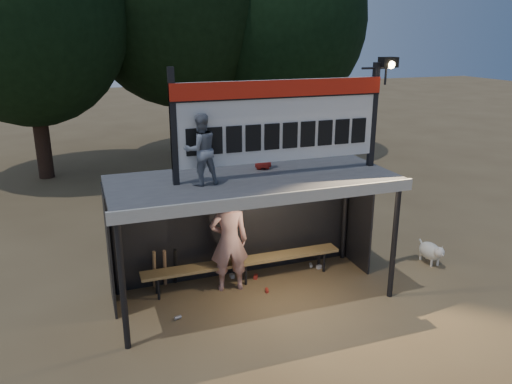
# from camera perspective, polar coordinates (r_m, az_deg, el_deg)

# --- Properties ---
(ground) EXTENTS (80.00, 80.00, 0.00)m
(ground) POSITION_cam_1_polar(r_m,az_deg,el_deg) (9.61, -0.33, -11.68)
(ground) COLOR brown
(ground) RESTS_ON ground
(player) EXTENTS (0.79, 0.58, 1.99)m
(player) POSITION_cam_1_polar(r_m,az_deg,el_deg) (9.41, -3.10, -5.61)
(player) COLOR silver
(player) RESTS_ON ground
(child_a) EXTENTS (0.63, 0.53, 1.18)m
(child_a) POSITION_cam_1_polar(r_m,az_deg,el_deg) (8.18, -6.33, 4.83)
(child_a) COLOR slate
(child_a) RESTS_ON dugout_shelter
(child_b) EXTENTS (0.43, 0.30, 0.84)m
(child_b) POSITION_cam_1_polar(r_m,az_deg,el_deg) (9.14, 0.79, 5.23)
(child_b) COLOR #B5251B
(child_b) RESTS_ON dugout_shelter
(dugout_shelter) EXTENTS (5.10, 2.08, 2.32)m
(dugout_shelter) POSITION_cam_1_polar(r_m,az_deg,el_deg) (9.07, -0.86, -0.74)
(dugout_shelter) COLOR #414143
(dugout_shelter) RESTS_ON ground
(scoreboard_assembly) EXTENTS (4.10, 0.27, 1.99)m
(scoreboard_assembly) POSITION_cam_1_polar(r_m,az_deg,el_deg) (8.68, 3.17, 8.46)
(scoreboard_assembly) COLOR black
(scoreboard_assembly) RESTS_ON dugout_shelter
(bench) EXTENTS (4.00, 0.35, 0.48)m
(bench) POSITION_cam_1_polar(r_m,az_deg,el_deg) (9.87, -1.40, -8.01)
(bench) COLOR olive
(bench) RESTS_ON ground
(tree_left) EXTENTS (6.46, 6.46, 9.27)m
(tree_left) POSITION_cam_1_polar(r_m,az_deg,el_deg) (17.97, -24.93, 18.70)
(tree_left) COLOR #311E15
(tree_left) RESTS_ON ground
(tree_right) EXTENTS (6.08, 6.08, 8.72)m
(tree_right) POSITION_cam_1_polar(r_m,az_deg,el_deg) (19.98, 3.45, 19.02)
(tree_right) COLOR #301D15
(tree_right) RESTS_ON ground
(dog) EXTENTS (0.36, 0.81, 0.49)m
(dog) POSITION_cam_1_polar(r_m,az_deg,el_deg) (11.33, 19.39, -6.41)
(dog) COLOR beige
(dog) RESTS_ON ground
(bats) EXTENTS (0.48, 0.33, 0.84)m
(bats) POSITION_cam_1_polar(r_m,az_deg,el_deg) (9.80, -10.38, -8.53)
(bats) COLOR olive
(bats) RESTS_ON ground
(litter) EXTENTS (3.30, 1.26, 0.08)m
(litter) POSITION_cam_1_polar(r_m,az_deg,el_deg) (10.03, 0.85, -10.09)
(litter) COLOR #B3291E
(litter) RESTS_ON ground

